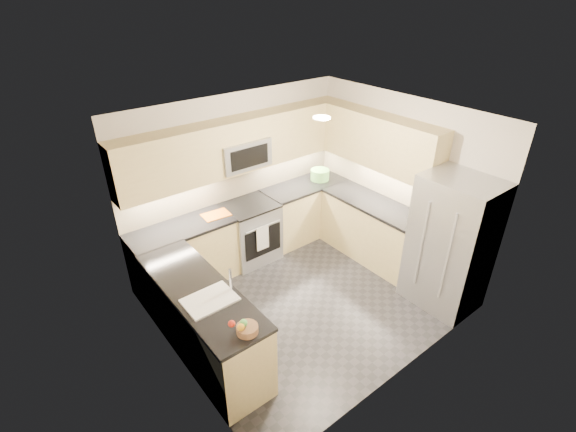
# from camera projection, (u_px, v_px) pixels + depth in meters

# --- Properties ---
(floor) EXTENTS (3.60, 3.20, 0.00)m
(floor) POSITION_uv_depth(u_px,v_px,m) (304.00, 298.00, 5.73)
(floor) COLOR #232328
(floor) RESTS_ON ground
(ceiling) EXTENTS (3.60, 3.20, 0.02)m
(ceiling) POSITION_uv_depth(u_px,v_px,m) (308.00, 120.00, 4.50)
(ceiling) COLOR beige
(ceiling) RESTS_ON wall_back
(wall_back) EXTENTS (3.60, 0.02, 2.50)m
(wall_back) POSITION_uv_depth(u_px,v_px,m) (236.00, 178.00, 6.21)
(wall_back) COLOR beige
(wall_back) RESTS_ON floor
(wall_front) EXTENTS (3.60, 0.02, 2.50)m
(wall_front) POSITION_uv_depth(u_px,v_px,m) (413.00, 285.00, 4.03)
(wall_front) COLOR beige
(wall_front) RESTS_ON floor
(wall_left) EXTENTS (0.02, 3.20, 2.50)m
(wall_left) POSITION_uv_depth(u_px,v_px,m) (168.00, 276.00, 4.15)
(wall_left) COLOR beige
(wall_left) RESTS_ON floor
(wall_right) EXTENTS (0.02, 3.20, 2.50)m
(wall_right) POSITION_uv_depth(u_px,v_px,m) (399.00, 182.00, 6.09)
(wall_right) COLOR beige
(wall_right) RESTS_ON floor
(base_cab_back_left) EXTENTS (1.42, 0.60, 0.90)m
(base_cab_back_left) POSITION_uv_depth(u_px,v_px,m) (185.00, 257.00, 5.81)
(base_cab_back_left) COLOR #D8C382
(base_cab_back_left) RESTS_ON floor
(base_cab_back_right) EXTENTS (1.42, 0.60, 0.90)m
(base_cab_back_right) POSITION_uv_depth(u_px,v_px,m) (304.00, 211.00, 6.99)
(base_cab_back_right) COLOR #D8C382
(base_cab_back_right) RESTS_ON floor
(base_cab_right) EXTENTS (0.60, 1.70, 0.90)m
(base_cab_right) POSITION_uv_depth(u_px,v_px,m) (372.00, 231.00, 6.42)
(base_cab_right) COLOR #D8C382
(base_cab_right) RESTS_ON floor
(base_cab_peninsula) EXTENTS (0.60, 2.00, 0.90)m
(base_cab_peninsula) POSITION_uv_depth(u_px,v_px,m) (203.00, 322.00, 4.70)
(base_cab_peninsula) COLOR #D8C382
(base_cab_peninsula) RESTS_ON floor
(countertop_back_left) EXTENTS (1.42, 0.63, 0.04)m
(countertop_back_left) POSITION_uv_depth(u_px,v_px,m) (180.00, 228.00, 5.58)
(countertop_back_left) COLOR black
(countertop_back_left) RESTS_ON base_cab_back_left
(countertop_back_right) EXTENTS (1.42, 0.63, 0.04)m
(countertop_back_right) POSITION_uv_depth(u_px,v_px,m) (304.00, 185.00, 6.76)
(countertop_back_right) COLOR black
(countertop_back_right) RESTS_ON base_cab_back_right
(countertop_right) EXTENTS (0.63, 1.70, 0.04)m
(countertop_right) POSITION_uv_depth(u_px,v_px,m) (375.00, 204.00, 6.19)
(countertop_right) COLOR black
(countertop_right) RESTS_ON base_cab_right
(countertop_peninsula) EXTENTS (0.63, 2.00, 0.04)m
(countertop_peninsula) POSITION_uv_depth(u_px,v_px,m) (199.00, 290.00, 4.47)
(countertop_peninsula) COLOR black
(countertop_peninsula) RESTS_ON base_cab_peninsula
(upper_cab_back) EXTENTS (3.60, 0.35, 0.75)m
(upper_cab_back) POSITION_uv_depth(u_px,v_px,m) (240.00, 144.00, 5.81)
(upper_cab_back) COLOR #D8C382
(upper_cab_back) RESTS_ON wall_back
(upper_cab_right) EXTENTS (0.35, 1.95, 0.75)m
(upper_cab_right) POSITION_uv_depth(u_px,v_px,m) (381.00, 142.00, 5.90)
(upper_cab_right) COLOR #D8C382
(upper_cab_right) RESTS_ON wall_right
(backsplash_back) EXTENTS (3.60, 0.01, 0.51)m
(backsplash_back) POSITION_uv_depth(u_px,v_px,m) (236.00, 181.00, 6.23)
(backsplash_back) COLOR tan
(backsplash_back) RESTS_ON wall_back
(backsplash_right) EXTENTS (0.01, 2.30, 0.51)m
(backsplash_right) POSITION_uv_depth(u_px,v_px,m) (375.00, 175.00, 6.42)
(backsplash_right) COLOR tan
(backsplash_right) RESTS_ON wall_right
(gas_range) EXTENTS (0.76, 0.65, 0.91)m
(gas_range) POSITION_uv_depth(u_px,v_px,m) (251.00, 232.00, 6.38)
(gas_range) COLOR #A4A7AC
(gas_range) RESTS_ON floor
(range_cooktop) EXTENTS (0.76, 0.65, 0.03)m
(range_cooktop) POSITION_uv_depth(u_px,v_px,m) (249.00, 206.00, 6.15)
(range_cooktop) COLOR black
(range_cooktop) RESTS_ON gas_range
(oven_door_glass) EXTENTS (0.62, 0.02, 0.45)m
(oven_door_glass) POSITION_uv_depth(u_px,v_px,m) (263.00, 242.00, 6.16)
(oven_door_glass) COLOR black
(oven_door_glass) RESTS_ON gas_range
(oven_handle) EXTENTS (0.60, 0.02, 0.02)m
(oven_handle) POSITION_uv_depth(u_px,v_px,m) (263.00, 227.00, 6.01)
(oven_handle) COLOR #B2B5BA
(oven_handle) RESTS_ON gas_range
(microwave) EXTENTS (0.76, 0.40, 0.40)m
(microwave) POSITION_uv_depth(u_px,v_px,m) (242.00, 153.00, 5.85)
(microwave) COLOR #95979C
(microwave) RESTS_ON upper_cab_back
(microwave_door) EXTENTS (0.60, 0.01, 0.28)m
(microwave_door) POSITION_uv_depth(u_px,v_px,m) (250.00, 157.00, 5.71)
(microwave_door) COLOR black
(microwave_door) RESTS_ON microwave
(refrigerator) EXTENTS (0.70, 0.90, 1.80)m
(refrigerator) POSITION_uv_depth(u_px,v_px,m) (451.00, 244.00, 5.29)
(refrigerator) COLOR #999BA1
(refrigerator) RESTS_ON floor
(fridge_handle_left) EXTENTS (0.02, 0.02, 1.20)m
(fridge_handle_left) POSITION_uv_depth(u_px,v_px,m) (447.00, 258.00, 4.94)
(fridge_handle_left) COLOR #B2B5BA
(fridge_handle_left) RESTS_ON refrigerator
(fridge_handle_right) EXTENTS (0.02, 0.02, 1.20)m
(fridge_handle_right) POSITION_uv_depth(u_px,v_px,m) (422.00, 244.00, 5.19)
(fridge_handle_right) COLOR #B2B5BA
(fridge_handle_right) RESTS_ON refrigerator
(sink_basin) EXTENTS (0.52, 0.38, 0.16)m
(sink_basin) POSITION_uv_depth(u_px,v_px,m) (210.00, 305.00, 4.32)
(sink_basin) COLOR white
(sink_basin) RESTS_ON base_cab_peninsula
(faucet) EXTENTS (0.03, 0.03, 0.28)m
(faucet) POSITION_uv_depth(u_px,v_px,m) (231.00, 280.00, 4.36)
(faucet) COLOR silver
(faucet) RESTS_ON countertop_peninsula
(utensil_bowl) EXTENTS (0.36, 0.36, 0.18)m
(utensil_bowl) POSITION_uv_depth(u_px,v_px,m) (320.00, 175.00, 6.86)
(utensil_bowl) COLOR #5CA546
(utensil_bowl) RESTS_ON countertop_back_right
(cutting_board) EXTENTS (0.40, 0.29, 0.01)m
(cutting_board) POSITION_uv_depth(u_px,v_px,m) (216.00, 215.00, 5.85)
(cutting_board) COLOR #C15D12
(cutting_board) RESTS_ON countertop_back_left
(fruit_basket) EXTENTS (0.21, 0.21, 0.08)m
(fruit_basket) POSITION_uv_depth(u_px,v_px,m) (247.00, 329.00, 3.89)
(fruit_basket) COLOR #976A46
(fruit_basket) RESTS_ON countertop_peninsula
(fruit_apple) EXTENTS (0.07, 0.07, 0.07)m
(fruit_apple) POSITION_uv_depth(u_px,v_px,m) (232.00, 324.00, 3.84)
(fruit_apple) COLOR red
(fruit_apple) RESTS_ON fruit_basket
(fruit_pear) EXTENTS (0.07, 0.07, 0.07)m
(fruit_pear) POSITION_uv_depth(u_px,v_px,m) (244.00, 323.00, 3.85)
(fruit_pear) COLOR #58BC50
(fruit_pear) RESTS_ON fruit_basket
(dish_towel_check) EXTENTS (0.21, 0.02, 0.39)m
(dish_towel_check) POSITION_uv_depth(u_px,v_px,m) (263.00, 238.00, 6.06)
(dish_towel_check) COLOR white
(dish_towel_check) RESTS_ON oven_handle
(fruit_orange) EXTENTS (0.07, 0.07, 0.07)m
(fruit_orange) POSITION_uv_depth(u_px,v_px,m) (241.00, 327.00, 3.81)
(fruit_orange) COLOR #F2A71A
(fruit_orange) RESTS_ON fruit_basket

